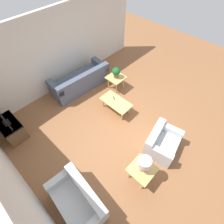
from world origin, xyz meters
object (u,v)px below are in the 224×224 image
Objects in this scene: sofa at (81,81)px; potted_plant at (116,72)px; loveseat at (78,200)px; table_lamp at (144,163)px; side_table_lamp at (142,170)px; tv_stand_chest at (11,128)px; side_table_plant at (116,79)px; television at (1,117)px; coffee_table at (116,103)px; armchair at (161,143)px.

potted_plant is (-0.98, -0.89, 0.44)m from sofa.
loveseat is at bearing 120.67° from potted_plant.
potted_plant is at bearing -36.94° from table_lamp.
sofa is 5.70× the size of potted_plant.
side_table_lamp is 1.51× the size of potted_plant.
tv_stand_chest is (2.95, 0.12, 0.03)m from loveseat.
side_table_plant is at bearing -45.00° from potted_plant.
television is 3.94m from table_lamp.
coffee_table is (-1.73, -0.07, 0.06)m from sofa.
armchair is 2.24× the size of table_lamp.
table_lamp reaches higher than coffee_table.
table_lamp reaches higher than side_table_plant.
sofa is at bearing -87.05° from television.
armchair is 2.61m from loveseat.
loveseat reaches higher than side_table_lamp.
side_table_lamp is at bearing 26.57° from table_lamp.
sofa is 3.65m from armchair.
television is at bearing 90.00° from tv_stand_chest.
tv_stand_chest is at bearing 61.04° from coffee_table.
armchair is 1.26× the size of tv_stand_chest.
loveseat is at bearing 120.67° from side_table_plant.
coffee_table is at bearing -118.92° from television.
sofa is at bearing -17.65° from side_table_lamp.
side_table_lamp is 0.67× the size of tv_stand_chest.
television is at bearing 24.04° from side_table_lamp.
sofa is at bearing -17.65° from table_lamp.
side_table_plant is at bearing -47.38° from coffee_table.
side_table_plant is 3.49m from table_lamp.
armchair is 0.77× the size of loveseat.
table_lamp is at bearing 71.82° from loveseat.
television is at bearing 77.30° from potted_plant.
side_table_plant is 1.20× the size of table_lamp.
table_lamp reaches higher than side_table_lamp.
television reaches higher than sofa.
loveseat is 2.91× the size of table_lamp.
tv_stand_chest is at bearing 23.98° from side_table_lamp.
coffee_table is 2.43m from table_lamp.
table_lamp is (-2.02, 1.26, 0.50)m from coffee_table.
sofa is 4.52× the size of table_lamp.
sofa reaches higher than loveseat.
coffee_table is at bearing 121.97° from loveseat.
coffee_table is at bearing 72.81° from armchair.
armchair is at bearing 92.33° from sofa.
side_table_plant is (-0.98, -0.89, 0.15)m from sofa.
sofa is at bearing 42.41° from potted_plant.
television is (3.50, 2.67, 0.60)m from armchair.
sofa reaches higher than coffee_table.
armchair is at bearing -84.70° from table_lamp.
table_lamp is at bearing 143.06° from side_table_plant.
coffee_table is 2.38m from side_table_lamp.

